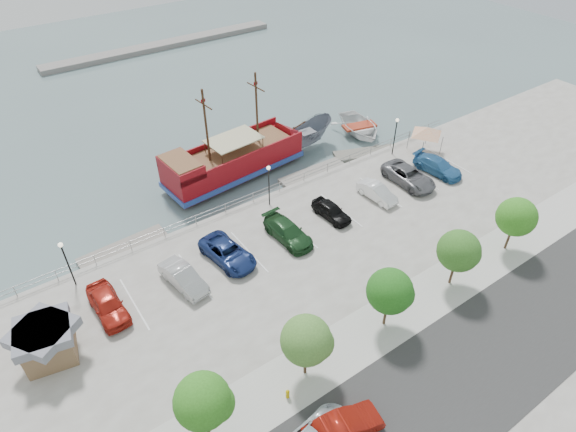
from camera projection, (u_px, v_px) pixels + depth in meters
ground at (310, 251)px, 41.90m from camera, size 160.00×160.00×0.00m
street at (460, 377)px, 30.99m from camera, size 100.00×8.00×0.04m
sidewalk at (394, 317)px, 34.84m from camera, size 100.00×4.00×0.05m
seawall_railing at (262, 193)px, 45.95m from camera, size 50.00×0.06×1.00m
far_shore at (163, 45)px, 81.43m from camera, size 40.00×3.00×0.80m
pirate_ship at (244, 157)px, 50.54m from camera, size 17.59×6.27×10.98m
patrol_boat at (307, 138)px, 54.50m from camera, size 7.92×4.24×2.91m
speedboat at (359, 128)px, 57.65m from camera, size 6.96×8.49×1.54m
dock_west at (124, 249)px, 41.71m from camera, size 7.80×2.60×0.44m
dock_mid at (313, 174)px, 50.91m from camera, size 7.69×2.21×0.44m
dock_east at (365, 153)px, 54.20m from camera, size 7.37×4.44×0.41m
shed at (47, 341)px, 31.38m from camera, size 4.03×4.03×2.83m
canopy_tent at (428, 127)px, 51.23m from camera, size 4.74×4.74×3.39m
street_sedan at (343, 427)px, 27.59m from camera, size 5.01×2.47×1.58m
fire_hydrant at (288, 394)px, 29.66m from camera, size 0.25×0.25×0.73m
lamp_post_left at (65, 257)px, 35.58m from camera, size 0.36×0.36×4.28m
lamp_post_mid at (269, 179)px, 43.61m from camera, size 0.36×0.36×4.28m
lamp_post_right at (396, 130)px, 50.75m from camera, size 0.36×0.36×4.28m
tree_b at (206, 401)px, 26.12m from camera, size 3.30×3.20×5.00m
tree_c at (309, 341)px, 29.25m from camera, size 3.30×3.20×5.00m
tree_d at (392, 292)px, 32.37m from camera, size 3.30×3.20×5.00m
tree_e at (461, 251)px, 35.49m from camera, size 3.30×3.20×5.00m
tree_f at (518, 218)px, 38.61m from camera, size 3.30×3.20×5.00m
parked_car_a at (108, 304)px, 34.72m from camera, size 2.14×4.98×1.68m
parked_car_b at (183, 278)px, 36.88m from camera, size 2.45×4.98×1.57m
parked_car_c at (228, 253)px, 39.11m from camera, size 3.30×5.80×1.53m
parked_car_d at (288, 232)px, 41.14m from camera, size 2.43×5.42×1.54m
parked_car_e at (331, 211)px, 43.52m from camera, size 1.95×4.28×1.42m
parked_car_f at (377, 192)px, 45.79m from camera, size 1.76×4.38×1.42m
parked_car_g at (409, 176)px, 47.75m from camera, size 2.74×5.88×1.63m
parked_car_h at (438, 166)px, 49.29m from camera, size 2.78×5.52×1.54m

